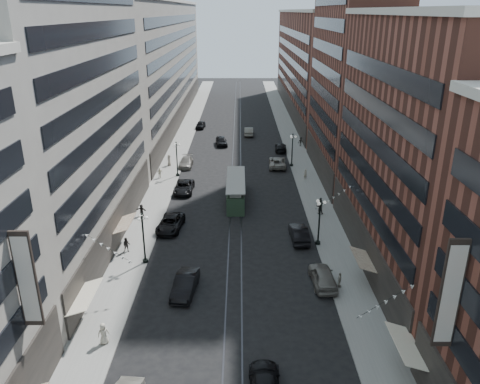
{
  "coord_description": "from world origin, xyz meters",
  "views": [
    {
      "loc": [
        0.51,
        -14.28,
        24.34
      ],
      "look_at": [
        0.56,
        35.45,
        5.0
      ],
      "focal_mm": 35.0,
      "sensor_mm": 36.0,
      "label": 1
    }
  ],
  "objects_px": {
    "car_7": "(184,187)",
    "car_9": "(201,125)",
    "streetcar": "(236,191)",
    "pedestrian_6": "(160,173)",
    "car_14": "(249,131)",
    "pedestrian_extra_0": "(169,160)",
    "lamppost_sw_far": "(143,236)",
    "pedestrian_4": "(340,280)",
    "car_13": "(221,141)",
    "car_2": "(170,223)",
    "car_10": "(299,233)",
    "car_12": "(281,147)",
    "lamppost_sw_mid": "(177,158)",
    "pedestrian_1": "(104,334)",
    "car_8": "(186,162)",
    "car_11": "(277,162)",
    "pedestrian_7": "(320,207)",
    "pedestrian_2": "(127,245)",
    "pedestrian_5": "(141,210)",
    "pedestrian_9": "(301,142)",
    "lamppost_se_far": "(319,220)",
    "car_4": "(323,276)",
    "pedestrian_8": "(305,174)",
    "lamppost_se_mid": "(292,149)",
    "car_5": "(185,284)"
  },
  "relations": [
    {
      "from": "car_8",
      "to": "pedestrian_2",
      "type": "bearing_deg",
      "value": -95.52
    },
    {
      "from": "lamppost_se_far",
      "to": "pedestrian_9",
      "type": "bearing_deg",
      "value": 85.75
    },
    {
      "from": "lamppost_sw_mid",
      "to": "pedestrian_8",
      "type": "height_order",
      "value": "lamppost_sw_mid"
    },
    {
      "from": "car_8",
      "to": "pedestrian_7",
      "type": "height_order",
      "value": "pedestrian_7"
    },
    {
      "from": "car_2",
      "to": "car_12",
      "type": "xyz_separation_m",
      "value": [
        15.84,
        33.29,
        -0.06
      ]
    },
    {
      "from": "pedestrian_2",
      "to": "pedestrian_4",
      "type": "distance_m",
      "value": 22.49
    },
    {
      "from": "car_10",
      "to": "pedestrian_5",
      "type": "xyz_separation_m",
      "value": [
        -19.07,
        6.47,
        0.07
      ]
    },
    {
      "from": "car_5",
      "to": "car_12",
      "type": "relative_size",
      "value": 1.04
    },
    {
      "from": "car_10",
      "to": "pedestrian_7",
      "type": "bearing_deg",
      "value": -117.72
    },
    {
      "from": "pedestrian_6",
      "to": "pedestrian_9",
      "type": "height_order",
      "value": "pedestrian_9"
    },
    {
      "from": "pedestrian_9",
      "to": "pedestrian_extra_0",
      "type": "distance_m",
      "value": 26.28
    },
    {
      "from": "pedestrian_4",
      "to": "pedestrian_1",
      "type": "bearing_deg",
      "value": 115.71
    },
    {
      "from": "car_12",
      "to": "pedestrian_5",
      "type": "xyz_separation_m",
      "value": [
        -19.97,
        -29.67,
        0.19
      ]
    },
    {
      "from": "car_9",
      "to": "pedestrian_6",
      "type": "relative_size",
      "value": 2.77
    },
    {
      "from": "car_2",
      "to": "car_10",
      "type": "bearing_deg",
      "value": -5.01
    },
    {
      "from": "car_7",
      "to": "car_13",
      "type": "relative_size",
      "value": 1.11
    },
    {
      "from": "lamppost_sw_mid",
      "to": "pedestrian_4",
      "type": "xyz_separation_m",
      "value": [
        19.05,
        -31.63,
        -2.2
      ]
    },
    {
      "from": "car_10",
      "to": "car_12",
      "type": "bearing_deg",
      "value": -93.22
    },
    {
      "from": "pedestrian_4",
      "to": "pedestrian_9",
      "type": "distance_m",
      "value": 48.87
    },
    {
      "from": "lamppost_se_far",
      "to": "car_9",
      "type": "bearing_deg",
      "value": 107.38
    },
    {
      "from": "lamppost_sw_mid",
      "to": "pedestrian_1",
      "type": "relative_size",
      "value": 3.06
    },
    {
      "from": "car_5",
      "to": "pedestrian_6",
      "type": "relative_size",
      "value": 3.25
    },
    {
      "from": "car_2",
      "to": "pedestrian_7",
      "type": "height_order",
      "value": "pedestrian_7"
    },
    {
      "from": "lamppost_sw_mid",
      "to": "car_2",
      "type": "bearing_deg",
      "value": -85.5
    },
    {
      "from": "pedestrian_1",
      "to": "car_9",
      "type": "height_order",
      "value": "pedestrian_1"
    },
    {
      "from": "lamppost_sw_far",
      "to": "pedestrian_4",
      "type": "bearing_deg",
      "value": -13.67
    },
    {
      "from": "car_14",
      "to": "pedestrian_8",
      "type": "distance_m",
      "value": 28.93
    },
    {
      "from": "pedestrian_1",
      "to": "pedestrian_7",
      "type": "relative_size",
      "value": 0.96
    },
    {
      "from": "pedestrian_2",
      "to": "car_10",
      "type": "relative_size",
      "value": 0.32
    },
    {
      "from": "lamppost_sw_mid",
      "to": "pedestrian_9",
      "type": "bearing_deg",
      "value": 38.77
    },
    {
      "from": "car_14",
      "to": "pedestrian_extra_0",
      "type": "bearing_deg",
      "value": 57.44
    },
    {
      "from": "car_7",
      "to": "car_9",
      "type": "distance_m",
      "value": 39.08
    },
    {
      "from": "car_8",
      "to": "car_7",
      "type": "bearing_deg",
      "value": -84.85
    },
    {
      "from": "lamppost_se_far",
      "to": "car_5",
      "type": "bearing_deg",
      "value": -145.72
    },
    {
      "from": "lamppost_sw_far",
      "to": "pedestrian_7",
      "type": "distance_m",
      "value": 23.53
    },
    {
      "from": "car_13",
      "to": "car_2",
      "type": "bearing_deg",
      "value": -104.75
    },
    {
      "from": "lamppost_se_mid",
      "to": "car_4",
      "type": "relative_size",
      "value": 1.06
    },
    {
      "from": "car_12",
      "to": "car_14",
      "type": "relative_size",
      "value": 0.99
    },
    {
      "from": "car_9",
      "to": "pedestrian_7",
      "type": "bearing_deg",
      "value": -63.07
    },
    {
      "from": "pedestrian_2",
      "to": "pedestrian_5",
      "type": "distance_m",
      "value": 9.47
    },
    {
      "from": "car_11",
      "to": "pedestrian_extra_0",
      "type": "distance_m",
      "value": 18.03
    },
    {
      "from": "streetcar",
      "to": "pedestrian_6",
      "type": "xyz_separation_m",
      "value": [
        -11.83,
        8.79,
        -0.47
      ]
    },
    {
      "from": "car_8",
      "to": "car_9",
      "type": "relative_size",
      "value": 1.14
    },
    {
      "from": "car_11",
      "to": "car_10",
      "type": "bearing_deg",
      "value": 94.06
    },
    {
      "from": "lamppost_sw_mid",
      "to": "car_4",
      "type": "distance_m",
      "value": 35.73
    },
    {
      "from": "pedestrian_4",
      "to": "car_2",
      "type": "bearing_deg",
      "value": 58.06
    },
    {
      "from": "car_14",
      "to": "pedestrian_9",
      "type": "height_order",
      "value": "pedestrian_9"
    },
    {
      "from": "car_4",
      "to": "pedestrian_1",
      "type": "distance_m",
      "value": 20.32
    },
    {
      "from": "lamppost_se_mid",
      "to": "pedestrian_5",
      "type": "xyz_separation_m",
      "value": [
        -21.04,
        -20.33,
        -2.18
      ]
    },
    {
      "from": "lamppost_se_far",
      "to": "car_12",
      "type": "height_order",
      "value": "lamppost_se_far"
    }
  ]
}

